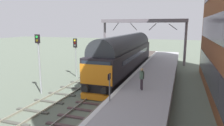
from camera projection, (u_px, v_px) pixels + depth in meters
name	position (u px, v px, depth m)	size (l,w,h in m)	color
ground_plane	(105.00, 92.00, 18.08)	(140.00, 140.00, 0.00)	#586354
track_main	(105.00, 91.00, 18.07)	(2.50, 60.00, 0.15)	gray
track_adjacent_west	(73.00, 88.00, 19.09)	(2.50, 60.00, 0.15)	gray
station_platform	(147.00, 91.00, 16.85)	(4.00, 44.00, 1.01)	#9B9BA0
diesel_locomotive	(126.00, 54.00, 23.85)	(2.74, 17.90, 4.68)	black
signal_post_mid	(39.00, 58.00, 17.11)	(0.44, 0.22, 5.00)	gray
signal_post_far	(76.00, 52.00, 22.94)	(0.44, 0.22, 4.30)	gray
platform_number_sign	(109.00, 83.00, 12.94)	(0.10, 0.44, 1.77)	slate
waiting_passenger	(142.00, 77.00, 15.30)	(0.46, 0.46, 1.64)	#352832
overhead_footbridge	(143.00, 23.00, 30.65)	(12.52, 2.00, 6.59)	slate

